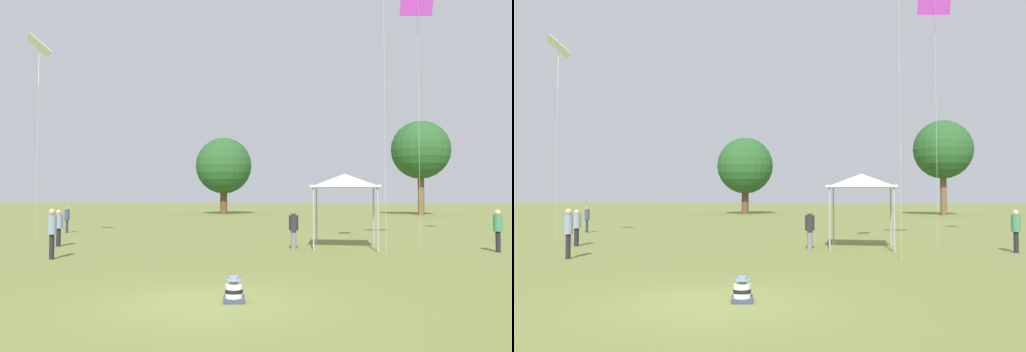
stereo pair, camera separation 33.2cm
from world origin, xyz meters
TOP-DOWN VIEW (x-y plane):
  - ground_plane at (0.00, 0.00)m, footprint 300.00×300.00m
  - seated_toddler at (0.55, 0.18)m, footprint 0.53×0.62m
  - person_standing_0 at (-7.03, 6.21)m, footprint 0.36×0.36m
  - person_standing_1 at (1.11, 10.53)m, footprint 0.52×0.52m
  - person_standing_2 at (-12.95, 17.99)m, footprint 0.30×0.30m
  - person_standing_3 at (9.10, 10.68)m, footprint 0.47×0.47m
  - person_standing_4 at (-9.15, 10.36)m, footprint 0.41×0.41m
  - canopy_tent at (3.23, 11.46)m, footprint 2.88×2.88m
  - kite_0 at (6.45, 12.29)m, footprint 1.48×0.67m
  - kite_3 at (-11.95, 13.16)m, footprint 1.64×1.70m
  - distant_tree_0 at (13.33, 49.84)m, footprint 6.75×6.75m
  - distant_tree_1 at (-10.05, 50.05)m, footprint 6.87×6.87m

SIDE VIEW (x-z plane):
  - ground_plane at x=0.00m, z-range 0.00..0.00m
  - seated_toddler at x=0.55m, z-range -0.06..0.49m
  - person_standing_2 at x=-12.95m, z-range 0.16..1.72m
  - person_standing_1 at x=1.11m, z-range 0.14..1.75m
  - person_standing_4 at x=-9.15m, z-range 0.15..1.75m
  - person_standing_3 at x=9.10m, z-range 0.16..1.83m
  - person_standing_0 at x=-7.03m, z-range 0.19..1.96m
  - canopy_tent at x=3.23m, z-range 1.26..4.41m
  - distant_tree_1 at x=-10.05m, z-range 1.22..10.60m
  - distant_tree_0 at x=13.33m, z-range 2.06..13.01m
  - kite_3 at x=-11.95m, z-range 4.53..14.79m
  - kite_0 at x=6.45m, z-range 4.91..16.45m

